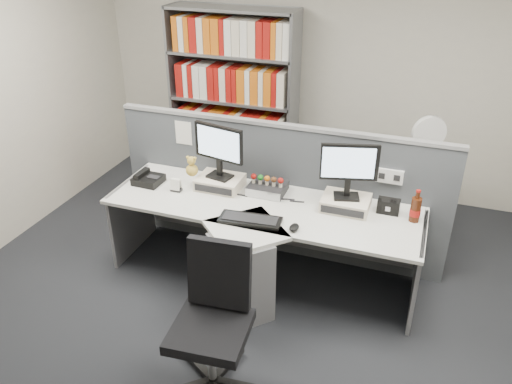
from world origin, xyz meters
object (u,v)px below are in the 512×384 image
at_px(desktop_pc, 268,188).
at_px(cola_bottle, 415,210).
at_px(keyboard, 250,220).
at_px(filing_cabinet, 417,201).
at_px(desk_phone, 148,179).
at_px(desk_calendar, 176,186).
at_px(desk, 254,245).
at_px(desk_fan, 428,136).
at_px(shelving_unit, 233,103).
at_px(monitor_left, 219,147).
at_px(office_chair, 214,317).
at_px(monitor_right, 349,167).
at_px(speaker, 389,206).
at_px(mouse, 294,228).

relative_size(desktop_pc, cola_bottle, 1.14).
relative_size(keyboard, filing_cabinet, 0.71).
bearing_deg(filing_cabinet, desk_phone, -153.25).
distance_m(desk_calendar, filing_cabinet, 2.35).
distance_m(desk_phone, filing_cabinet, 2.59).
bearing_deg(desk, desk_fan, 49.39).
bearing_deg(desk, filing_cabinet, 49.39).
xyz_separation_m(desk, filing_cabinet, (1.20, 1.40, -0.11)).
relative_size(desk_phone, shelving_unit, 0.12).
bearing_deg(monitor_left, filing_cabinet, 31.66).
distance_m(desk, desk_fan, 1.93).
bearing_deg(desk_phone, desk, -12.88).
distance_m(keyboard, office_chair, 0.92).
height_order(monitor_right, keyboard, monitor_right).
distance_m(monitor_left, cola_bottle, 1.66).
xyz_separation_m(desktop_pc, desk_fan, (1.23, 0.97, 0.27)).
bearing_deg(speaker, desktop_pc, 179.91).
relative_size(mouse, desk_fan, 0.21).
xyz_separation_m(monitor_right, mouse, (-0.30, -0.45, -0.35)).
height_order(desktop_pc, filing_cabinet, desktop_pc).
bearing_deg(speaker, monitor_left, -178.08).
xyz_separation_m(monitor_right, shelving_unit, (-1.55, 1.47, -0.12)).
relative_size(monitor_left, desk_calendar, 4.17).
distance_m(monitor_right, desk_fan, 1.16).
height_order(monitor_left, office_chair, monitor_left).
relative_size(desk, shelving_unit, 1.30).
relative_size(monitor_left, monitor_right, 1.03).
xyz_separation_m(cola_bottle, shelving_unit, (-2.09, 1.48, 0.16)).
relative_size(monitor_left, shelving_unit, 0.24).
bearing_deg(desk_calendar, monitor_right, 7.36).
bearing_deg(cola_bottle, desk_phone, -176.98).
xyz_separation_m(monitor_right, desk_phone, (-1.74, -0.14, -0.34)).
bearing_deg(desk_fan, office_chair, -115.48).
bearing_deg(monitor_left, desktop_pc, 6.76).
height_order(cola_bottle, office_chair, office_chair).
distance_m(mouse, filing_cabinet, 1.74).
xyz_separation_m(desk, desk_fan, (1.20, 1.40, 0.58)).
relative_size(desk, cola_bottle, 9.68).
bearing_deg(shelving_unit, cola_bottle, -35.31).
distance_m(monitor_left, monitor_right, 1.10).
height_order(desk, monitor_left, monitor_left).
bearing_deg(desk_fan, mouse, -120.08).
height_order(speaker, shelving_unit, shelving_unit).
distance_m(desk_phone, cola_bottle, 2.28).
bearing_deg(filing_cabinet, desk_calendar, -148.77).
distance_m(desk_phone, office_chair, 1.69).
bearing_deg(shelving_unit, monitor_right, -43.36).
height_order(mouse, desk_fan, desk_fan).
bearing_deg(monitor_right, cola_bottle, -1.62).
height_order(monitor_right, shelving_unit, shelving_unit).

